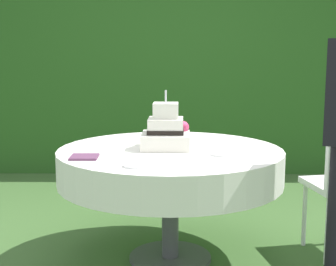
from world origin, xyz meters
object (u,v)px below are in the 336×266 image
(cake_table, at_px, (170,165))
(serving_plate_far, at_px, (136,165))
(napkin_stack, at_px, (84,157))
(wedding_cake, at_px, (166,132))
(serving_plate_near, at_px, (221,154))

(cake_table, xyz_separation_m, serving_plate_far, (-0.18, -0.49, 0.11))
(cake_table, xyz_separation_m, napkin_stack, (-0.49, -0.28, 0.11))
(serving_plate_far, bearing_deg, wedding_cake, 73.54)
(cake_table, height_order, serving_plate_near, serving_plate_near)
(wedding_cake, height_order, serving_plate_near, wedding_cake)
(cake_table, height_order, serving_plate_far, serving_plate_far)
(cake_table, distance_m, serving_plate_far, 0.54)
(cake_table, bearing_deg, napkin_stack, -150.13)
(serving_plate_far, bearing_deg, serving_plate_near, 32.77)
(wedding_cake, distance_m, serving_plate_near, 0.40)
(wedding_cake, distance_m, napkin_stack, 0.57)
(wedding_cake, xyz_separation_m, serving_plate_near, (0.33, -0.21, -0.10))
(serving_plate_near, relative_size, serving_plate_far, 0.99)
(serving_plate_far, relative_size, napkin_stack, 0.91)
(wedding_cake, height_order, serving_plate_far, wedding_cake)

